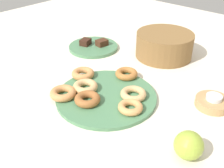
{
  "coord_description": "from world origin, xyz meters",
  "views": [
    {
      "loc": [
        0.52,
        -0.55,
        0.53
      ],
      "look_at": [
        0.0,
        0.03,
        0.04
      ],
      "focal_mm": 42.52,
      "sensor_mm": 36.0,
      "label": 1
    }
  ],
  "objects_px": {
    "donut_0": "(130,107)",
    "tealight": "(214,97)",
    "donut_4": "(87,99)",
    "donut_5": "(126,74)",
    "cake_plate": "(93,47)",
    "brownie_near": "(85,42)",
    "apple": "(189,145)",
    "donut_3": "(83,74)",
    "donut_plate": "(106,96)",
    "donut_2": "(85,87)",
    "donut_1": "(63,93)",
    "donut_6": "(133,94)",
    "candle_holder": "(213,103)",
    "basket": "(164,45)",
    "brownie_far": "(102,43)"
  },
  "relations": [
    {
      "from": "donut_2",
      "to": "cake_plate",
      "type": "height_order",
      "value": "donut_2"
    },
    {
      "from": "candle_holder",
      "to": "basket",
      "type": "bearing_deg",
      "value": 146.94
    },
    {
      "from": "brownie_near",
      "to": "donut_1",
      "type": "bearing_deg",
      "value": -53.35
    },
    {
      "from": "donut_2",
      "to": "basket",
      "type": "height_order",
      "value": "basket"
    },
    {
      "from": "donut_4",
      "to": "brownie_far",
      "type": "height_order",
      "value": "brownie_far"
    },
    {
      "from": "basket",
      "to": "cake_plate",
      "type": "bearing_deg",
      "value": -152.78
    },
    {
      "from": "donut_4",
      "to": "donut_5",
      "type": "distance_m",
      "value": 0.22
    },
    {
      "from": "donut_1",
      "to": "basket",
      "type": "height_order",
      "value": "basket"
    },
    {
      "from": "donut_0",
      "to": "apple",
      "type": "relative_size",
      "value": 1.04
    },
    {
      "from": "brownie_far",
      "to": "apple",
      "type": "height_order",
      "value": "apple"
    },
    {
      "from": "apple",
      "to": "donut_1",
      "type": "bearing_deg",
      "value": -173.46
    },
    {
      "from": "donut_0",
      "to": "tealight",
      "type": "bearing_deg",
      "value": 49.86
    },
    {
      "from": "donut_0",
      "to": "cake_plate",
      "type": "relative_size",
      "value": 0.34
    },
    {
      "from": "candle_holder",
      "to": "apple",
      "type": "bearing_deg",
      "value": -80.24
    },
    {
      "from": "donut_2",
      "to": "donut_5",
      "type": "height_order",
      "value": "donut_2"
    },
    {
      "from": "donut_5",
      "to": "apple",
      "type": "relative_size",
      "value": 1.12
    },
    {
      "from": "donut_0",
      "to": "donut_4",
      "type": "bearing_deg",
      "value": -154.75
    },
    {
      "from": "donut_0",
      "to": "donut_1",
      "type": "relative_size",
      "value": 0.89
    },
    {
      "from": "donut_plate",
      "to": "brownie_near",
      "type": "xyz_separation_m",
      "value": [
        -0.36,
        0.24,
        0.02
      ]
    },
    {
      "from": "donut_2",
      "to": "candle_holder",
      "type": "height_order",
      "value": "donut_2"
    },
    {
      "from": "donut_0",
      "to": "tealight",
      "type": "xyz_separation_m",
      "value": [
        0.18,
        0.21,
        0.01
      ]
    },
    {
      "from": "donut_4",
      "to": "apple",
      "type": "height_order",
      "value": "apple"
    },
    {
      "from": "brownie_far",
      "to": "donut_5",
      "type": "bearing_deg",
      "value": -28.47
    },
    {
      "from": "donut_6",
      "to": "candle_holder",
      "type": "bearing_deg",
      "value": 34.16
    },
    {
      "from": "donut_plate",
      "to": "donut_2",
      "type": "height_order",
      "value": "donut_2"
    },
    {
      "from": "tealight",
      "to": "apple",
      "type": "distance_m",
      "value": 0.26
    },
    {
      "from": "brownie_near",
      "to": "tealight",
      "type": "relative_size",
      "value": 0.99
    },
    {
      "from": "donut_plate",
      "to": "donut_3",
      "type": "xyz_separation_m",
      "value": [
        -0.15,
        0.03,
        0.02
      ]
    },
    {
      "from": "donut_2",
      "to": "donut_3",
      "type": "xyz_separation_m",
      "value": [
        -0.07,
        0.06,
        -0.0
      ]
    },
    {
      "from": "donut_4",
      "to": "basket",
      "type": "relative_size",
      "value": 0.35
    },
    {
      "from": "donut_plate",
      "to": "donut_4",
      "type": "xyz_separation_m",
      "value": [
        -0.02,
        -0.07,
        0.02
      ]
    },
    {
      "from": "brownie_far",
      "to": "donut_3",
      "type": "bearing_deg",
      "value": -60.3
    },
    {
      "from": "donut_0",
      "to": "donut_3",
      "type": "distance_m",
      "value": 0.27
    },
    {
      "from": "apple",
      "to": "donut_plate",
      "type": "bearing_deg",
      "value": 170.91
    },
    {
      "from": "donut_6",
      "to": "brownie_far",
      "type": "bearing_deg",
      "value": 147.63
    },
    {
      "from": "donut_2",
      "to": "brownie_far",
      "type": "xyz_separation_m",
      "value": [
        -0.22,
        0.32,
        0.0
      ]
    },
    {
      "from": "donut_6",
      "to": "basket",
      "type": "height_order",
      "value": "basket"
    },
    {
      "from": "donut_6",
      "to": "candle_holder",
      "type": "xyz_separation_m",
      "value": [
        0.22,
        0.15,
        -0.01
      ]
    },
    {
      "from": "donut_3",
      "to": "candle_holder",
      "type": "xyz_separation_m",
      "value": [
        0.45,
        0.17,
        -0.01
      ]
    },
    {
      "from": "donut_0",
      "to": "donut_5",
      "type": "distance_m",
      "value": 0.21
    },
    {
      "from": "donut_4",
      "to": "apple",
      "type": "bearing_deg",
      "value": 3.21
    },
    {
      "from": "basket",
      "to": "donut_2",
      "type": "bearing_deg",
      "value": -95.68
    },
    {
      "from": "cake_plate",
      "to": "brownie_near",
      "type": "relative_size",
      "value": 4.55
    },
    {
      "from": "donut_plate",
      "to": "donut_6",
      "type": "relative_size",
      "value": 3.93
    },
    {
      "from": "donut_0",
      "to": "donut_2",
      "type": "height_order",
      "value": "donut_2"
    },
    {
      "from": "donut_0",
      "to": "cake_plate",
      "type": "distance_m",
      "value": 0.52
    },
    {
      "from": "donut_2",
      "to": "tealight",
      "type": "distance_m",
      "value": 0.43
    },
    {
      "from": "donut_1",
      "to": "apple",
      "type": "xyz_separation_m",
      "value": [
        0.44,
        0.05,
        0.01
      ]
    },
    {
      "from": "donut_4",
      "to": "apple",
      "type": "xyz_separation_m",
      "value": [
        0.35,
        0.02,
        0.01
      ]
    },
    {
      "from": "donut_3",
      "to": "donut_0",
      "type": "bearing_deg",
      "value": -9.44
    }
  ]
}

